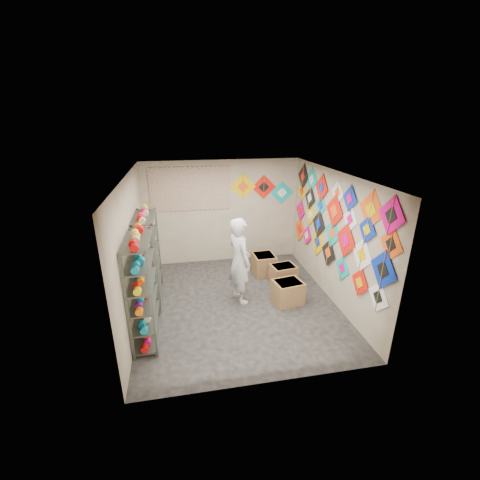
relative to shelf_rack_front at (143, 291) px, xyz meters
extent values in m
plane|color=black|center=(1.78, 0.85, -0.95)|extent=(4.50, 4.50, 0.00)
plane|color=#B7A78C|center=(1.78, 3.10, 0.40)|extent=(4.00, 0.00, 4.00)
plane|color=#B7A78C|center=(1.78, -1.40, 0.40)|extent=(4.00, 0.00, 4.00)
plane|color=#B7A78C|center=(-0.22, 0.85, 0.40)|extent=(0.00, 4.50, 4.50)
plane|color=#B7A78C|center=(3.78, 0.85, 0.40)|extent=(0.00, 4.50, 4.50)
plane|color=slate|center=(1.78, 0.85, 1.75)|extent=(4.50, 4.50, 0.00)
cube|color=#4C5147|center=(0.00, 0.00, 0.00)|extent=(0.40, 1.10, 1.90)
cube|color=#4C5147|center=(0.00, 1.30, 0.00)|extent=(0.40, 1.10, 1.90)
cylinder|color=#EF0D62|center=(0.00, -0.48, 0.09)|extent=(0.12, 0.10, 0.12)
cylinder|color=orange|center=(0.00, -0.29, 0.09)|extent=(0.12, 0.10, 0.12)
cylinder|color=yellow|center=(0.00, -0.10, 0.09)|extent=(0.12, 0.10, 0.12)
cylinder|color=silver|center=(0.00, 0.10, 0.09)|extent=(0.12, 0.10, 0.12)
cylinder|color=red|center=(0.00, 0.29, 0.09)|extent=(0.12, 0.10, 0.12)
cylinder|color=#6E0D8B|center=(0.00, 0.48, 0.09)|extent=(0.12, 0.10, 0.12)
cylinder|color=tan|center=(0.00, 0.82, 0.09)|extent=(0.12, 0.10, 0.12)
cylinder|color=#0E7C96|center=(0.00, 1.01, 0.09)|extent=(0.12, 0.10, 0.12)
cylinder|color=#EF0D62|center=(0.00, 1.20, 0.09)|extent=(0.12, 0.10, 0.12)
cylinder|color=orange|center=(0.00, 1.40, 0.09)|extent=(0.12, 0.10, 0.12)
cylinder|color=yellow|center=(0.00, 1.59, 0.09)|extent=(0.12, 0.10, 0.12)
cylinder|color=silver|center=(0.00, 1.78, 0.09)|extent=(0.12, 0.10, 0.12)
cube|color=white|center=(3.77, -0.92, 0.01)|extent=(0.02, 0.56, 0.56)
cube|color=red|center=(3.75, -0.39, -0.01)|extent=(0.04, 0.54, 0.54)
cube|color=#06ACAD|center=(3.77, 0.28, -0.05)|extent=(0.04, 0.55, 0.55)
cube|color=black|center=(3.75, 0.88, 0.03)|extent=(0.03, 0.63, 0.63)
cube|color=#EFBD01|center=(3.77, 1.49, 0.05)|extent=(0.03, 0.71, 0.71)
cube|color=#EB007B|center=(3.75, 2.09, -0.01)|extent=(0.03, 0.52, 0.52)
cube|color=#FC5513|center=(3.77, 2.61, -0.03)|extent=(0.03, 0.70, 0.70)
cube|color=#0C2AAC|center=(3.75, -0.95, 0.51)|extent=(0.01, 0.69, 0.69)
cube|color=white|center=(3.77, -0.31, 0.49)|extent=(0.02, 0.64, 0.64)
cube|color=red|center=(3.75, 0.26, 0.55)|extent=(0.02, 0.70, 0.70)
cube|color=#06ACAD|center=(3.77, 0.83, 0.50)|extent=(0.04, 0.64, 0.64)
cube|color=black|center=(3.75, 1.49, 0.48)|extent=(0.03, 0.65, 0.65)
cube|color=#EFBD01|center=(3.77, 2.01, 0.54)|extent=(0.03, 0.54, 0.54)
cube|color=#EB007B|center=(3.75, 2.63, 0.47)|extent=(0.01, 0.57, 0.57)
cube|color=#FC5513|center=(3.77, -1.00, 0.96)|extent=(0.01, 0.55, 0.55)
cube|color=#0C2AAC|center=(3.75, -0.38, 0.98)|extent=(0.03, 0.50, 0.50)
cube|color=white|center=(3.77, 0.22, 0.98)|extent=(0.01, 0.51, 0.51)
cube|color=red|center=(3.75, 0.82, 0.97)|extent=(0.01, 0.71, 0.71)
cube|color=#06ACAD|center=(3.77, 1.50, 0.91)|extent=(0.02, 0.51, 0.51)
cube|color=black|center=(3.75, 2.08, 0.94)|extent=(0.04, 0.57, 0.57)
cube|color=#EFBD01|center=(3.77, 2.65, 0.98)|extent=(0.02, 0.53, 0.53)
cube|color=#EB007B|center=(3.75, -0.92, 1.38)|extent=(0.03, 0.63, 0.63)
cube|color=#FC5513|center=(3.77, -0.38, 1.32)|extent=(0.03, 0.70, 0.70)
cube|color=#0C2AAC|center=(3.75, 0.29, 1.35)|extent=(0.01, 0.51, 0.51)
cube|color=white|center=(3.77, 0.80, 1.34)|extent=(0.01, 0.51, 0.51)
cube|color=red|center=(3.75, 1.50, 1.30)|extent=(0.03, 0.62, 0.62)
cube|color=#06ACAD|center=(3.77, 2.10, 1.37)|extent=(0.02, 0.61, 0.61)
cube|color=black|center=(3.75, 2.60, 1.36)|extent=(0.03, 0.64, 0.64)
cube|color=#EFBD01|center=(2.33, 3.09, 1.06)|extent=(0.67, 0.02, 0.67)
cube|color=red|center=(2.88, 3.09, 1.03)|extent=(0.65, 0.02, 0.65)
cube|color=#06ACAD|center=(3.38, 3.09, 0.86)|extent=(0.62, 0.02, 0.62)
cube|color=#794493|center=(0.98, 3.08, 1.05)|extent=(2.00, 0.01, 1.10)
imported|color=beige|center=(1.83, 0.95, -0.03)|extent=(0.94, 0.85, 1.84)
cube|color=brown|center=(2.81, 0.67, -0.71)|extent=(0.66, 0.58, 0.49)
cube|color=brown|center=(2.98, 1.48, -0.72)|extent=(0.62, 0.53, 0.46)
cube|color=brown|center=(2.66, 2.08, -0.70)|extent=(0.54, 0.59, 0.50)
camera|label=1|loc=(0.72, -4.94, 2.73)|focal=24.00mm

